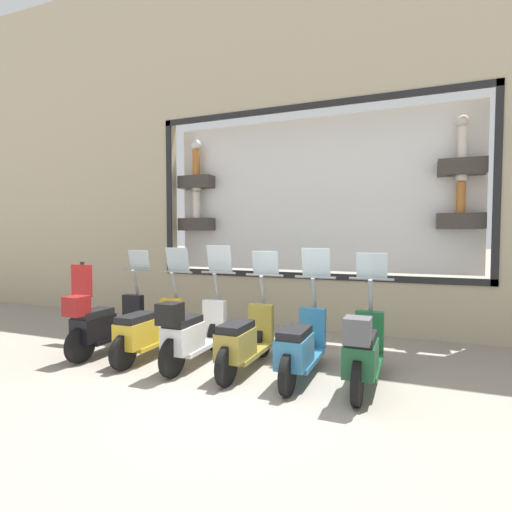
{
  "coord_description": "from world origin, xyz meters",
  "views": [
    {
      "loc": [
        -4.25,
        -1.95,
        1.86
      ],
      "look_at": [
        2.13,
        0.59,
        1.51
      ],
      "focal_mm": 28.0,
      "sensor_mm": 36.0,
      "label": 1
    }
  ],
  "objects": [
    {
      "name": "ground_plane",
      "position": [
        0.0,
        0.0,
        0.0
      ],
      "size": [
        120.0,
        120.0,
        0.0
      ],
      "primitive_type": "plane",
      "color": "gray"
    },
    {
      "name": "building_facade",
      "position": [
        3.6,
        -0.0,
        3.95
      ],
      "size": [
        1.24,
        36.0,
        7.73
      ],
      "color": "tan",
      "rests_on": "ground_plane"
    },
    {
      "name": "scooter_green_0",
      "position": [
        0.62,
        -1.4,
        0.48
      ],
      "size": [
        1.8,
        0.6,
        1.62
      ],
      "color": "black",
      "rests_on": "ground_plane"
    },
    {
      "name": "scooter_teal_1",
      "position": [
        0.68,
        -0.6,
        0.43
      ],
      "size": [
        1.8,
        0.6,
        1.68
      ],
      "color": "black",
      "rests_on": "ground_plane"
    },
    {
      "name": "scooter_olive_2",
      "position": [
        0.68,
        0.19,
        0.43
      ],
      "size": [
        1.8,
        0.61,
        1.63
      ],
      "color": "black",
      "rests_on": "ground_plane"
    },
    {
      "name": "scooter_white_3",
      "position": [
        0.63,
        0.98,
        0.48
      ],
      "size": [
        1.81,
        0.6,
        1.7
      ],
      "color": "black",
      "rests_on": "ground_plane"
    },
    {
      "name": "scooter_yellow_4",
      "position": [
        0.68,
        1.77,
        0.43
      ],
      "size": [
        1.8,
        0.61,
        1.66
      ],
      "color": "black",
      "rests_on": "ground_plane"
    },
    {
      "name": "scooter_black_5",
      "position": [
        0.62,
        2.57,
        0.48
      ],
      "size": [
        1.8,
        0.61,
        1.61
      ],
      "color": "black",
      "rests_on": "ground_plane"
    },
    {
      "name": "shop_sign_post",
      "position": [
        1.03,
        3.41,
        0.74
      ],
      "size": [
        0.36,
        0.45,
        1.41
      ],
      "color": "#232326",
      "rests_on": "ground_plane"
    }
  ]
}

